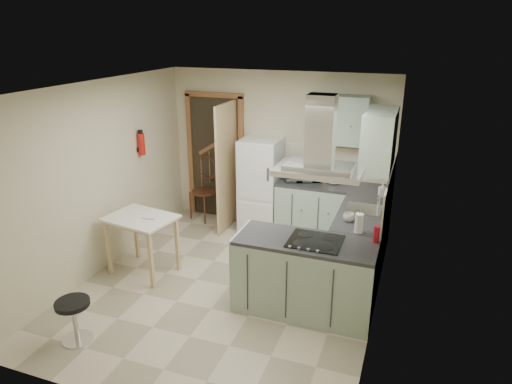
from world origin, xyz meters
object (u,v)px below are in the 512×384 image
at_px(peninsula, 305,276).
at_px(bentwood_chair, 204,192).
at_px(drop_leaf_table, 143,245).
at_px(microwave, 303,170).
at_px(extractor_hood, 319,170).
at_px(stool, 75,321).
at_px(fridge, 261,185).

height_order(peninsula, bentwood_chair, bentwood_chair).
relative_size(drop_leaf_table, microwave, 1.51).
xyz_separation_m(extractor_hood, stool, (-2.22, -1.34, -1.48)).
relative_size(bentwood_chair, stool, 2.06).
bearing_deg(stool, peninsula, 32.30).
relative_size(drop_leaf_table, bentwood_chair, 0.87).
bearing_deg(fridge, extractor_hood, -56.21).
bearing_deg(fridge, drop_leaf_table, -118.71).
bearing_deg(fridge, bentwood_chair, 175.82).
xyz_separation_m(drop_leaf_table, microwave, (1.67, 1.91, 0.66)).
xyz_separation_m(peninsula, extractor_hood, (0.10, 0.00, 1.27)).
height_order(fridge, bentwood_chair, fridge).
xyz_separation_m(stool, microwave, (1.55, 3.38, 0.82)).
bearing_deg(fridge, peninsula, -58.26).
distance_m(bentwood_chair, microwave, 1.79).
height_order(drop_leaf_table, stool, drop_leaf_table).
xyz_separation_m(fridge, stool, (-0.89, -3.32, -0.51)).
bearing_deg(drop_leaf_table, bentwood_chair, 100.18).
bearing_deg(microwave, drop_leaf_table, -153.68).
relative_size(stool, microwave, 0.84).
height_order(fridge, microwave, fridge).
relative_size(fridge, extractor_hood, 1.67).
bearing_deg(fridge, stool, -105.06).
relative_size(fridge, microwave, 2.66).
distance_m(fridge, extractor_hood, 2.57).
xyz_separation_m(drop_leaf_table, stool, (0.12, -1.48, -0.16)).
relative_size(peninsula, drop_leaf_table, 1.82).
bearing_deg(drop_leaf_table, fridge, 70.57).
height_order(extractor_hood, drop_leaf_table, extractor_hood).
xyz_separation_m(extractor_hood, bentwood_chair, (-2.36, 2.06, -1.23)).
distance_m(extractor_hood, stool, 2.99).
bearing_deg(fridge, microwave, 5.61).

